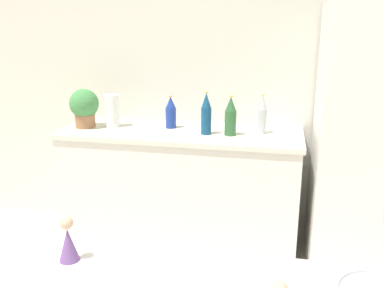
{
  "coord_description": "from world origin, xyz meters",
  "views": [
    {
      "loc": [
        0.45,
        -0.53,
        1.69
      ],
      "look_at": [
        0.04,
        1.42,
        1.11
      ],
      "focal_mm": 40.0,
      "sensor_mm": 36.0,
      "label": 1
    }
  ],
  "objects_px": {
    "paper_towel_roll": "(112,111)",
    "back_bottle_1": "(262,115)",
    "potted_plant": "(84,107)",
    "back_bottle_0": "(206,114)",
    "back_bottle_3": "(171,113)",
    "wise_man_figurine_crimson": "(68,242)",
    "back_bottle_2": "(231,117)"
  },
  "relations": [
    {
      "from": "paper_towel_roll",
      "to": "back_bottle_0",
      "type": "distance_m",
      "value": 0.73
    },
    {
      "from": "potted_plant",
      "to": "back_bottle_2",
      "type": "bearing_deg",
      "value": -0.47
    },
    {
      "from": "potted_plant",
      "to": "back_bottle_1",
      "type": "bearing_deg",
      "value": 3.74
    },
    {
      "from": "paper_towel_roll",
      "to": "potted_plant",
      "type": "bearing_deg",
      "value": -164.0
    },
    {
      "from": "back_bottle_3",
      "to": "wise_man_figurine_crimson",
      "type": "relative_size",
      "value": 1.63
    },
    {
      "from": "paper_towel_roll",
      "to": "back_bottle_1",
      "type": "relative_size",
      "value": 0.88
    },
    {
      "from": "back_bottle_2",
      "to": "back_bottle_3",
      "type": "bearing_deg",
      "value": 165.19
    },
    {
      "from": "back_bottle_2",
      "to": "back_bottle_1",
      "type": "bearing_deg",
      "value": 23.88
    },
    {
      "from": "back_bottle_0",
      "to": "back_bottle_2",
      "type": "xyz_separation_m",
      "value": [
        0.17,
        0.01,
        -0.01
      ]
    },
    {
      "from": "back_bottle_0",
      "to": "back_bottle_3",
      "type": "distance_m",
      "value": 0.32
    },
    {
      "from": "potted_plant",
      "to": "wise_man_figurine_crimson",
      "type": "xyz_separation_m",
      "value": [
        0.8,
        -1.81,
        -0.04
      ]
    },
    {
      "from": "back_bottle_0",
      "to": "back_bottle_2",
      "type": "distance_m",
      "value": 0.17
    },
    {
      "from": "potted_plant",
      "to": "back_bottle_0",
      "type": "distance_m",
      "value": 0.92
    },
    {
      "from": "potted_plant",
      "to": "back_bottle_2",
      "type": "height_order",
      "value": "potted_plant"
    },
    {
      "from": "back_bottle_0",
      "to": "back_bottle_3",
      "type": "xyz_separation_m",
      "value": [
        -0.29,
        0.13,
        -0.03
      ]
    },
    {
      "from": "back_bottle_3",
      "to": "wise_man_figurine_crimson",
      "type": "height_order",
      "value": "back_bottle_3"
    },
    {
      "from": "potted_plant",
      "to": "paper_towel_roll",
      "type": "height_order",
      "value": "potted_plant"
    },
    {
      "from": "potted_plant",
      "to": "back_bottle_1",
      "type": "distance_m",
      "value": 1.31
    },
    {
      "from": "back_bottle_3",
      "to": "back_bottle_1",
      "type": "bearing_deg",
      "value": -2.3
    },
    {
      "from": "back_bottle_1",
      "to": "wise_man_figurine_crimson",
      "type": "distance_m",
      "value": 1.96
    },
    {
      "from": "paper_towel_roll",
      "to": "back_bottle_1",
      "type": "xyz_separation_m",
      "value": [
        1.11,
        0.03,
        0.01
      ]
    },
    {
      "from": "back_bottle_1",
      "to": "wise_man_figurine_crimson",
      "type": "height_order",
      "value": "back_bottle_1"
    },
    {
      "from": "paper_towel_roll",
      "to": "back_bottle_3",
      "type": "bearing_deg",
      "value": 7.32
    },
    {
      "from": "potted_plant",
      "to": "back_bottle_1",
      "type": "xyz_separation_m",
      "value": [
        1.3,
        0.09,
        -0.02
      ]
    },
    {
      "from": "back_bottle_3",
      "to": "wise_man_figurine_crimson",
      "type": "xyz_separation_m",
      "value": [
        0.17,
        -1.92,
        -0.0
      ]
    },
    {
      "from": "potted_plant",
      "to": "back_bottle_2",
      "type": "distance_m",
      "value": 1.09
    },
    {
      "from": "potted_plant",
      "to": "paper_towel_roll",
      "type": "xyz_separation_m",
      "value": [
        0.2,
        0.06,
        -0.04
      ]
    },
    {
      "from": "back_bottle_3",
      "to": "paper_towel_roll",
      "type": "bearing_deg",
      "value": -172.68
    },
    {
      "from": "back_bottle_0",
      "to": "back_bottle_1",
      "type": "bearing_deg",
      "value": 14.8
    },
    {
      "from": "potted_plant",
      "to": "paper_towel_roll",
      "type": "relative_size",
      "value": 1.18
    },
    {
      "from": "paper_towel_roll",
      "to": "back_bottle_2",
      "type": "bearing_deg",
      "value": -4.16
    },
    {
      "from": "paper_towel_roll",
      "to": "back_bottle_3",
      "type": "height_order",
      "value": "paper_towel_roll"
    }
  ]
}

